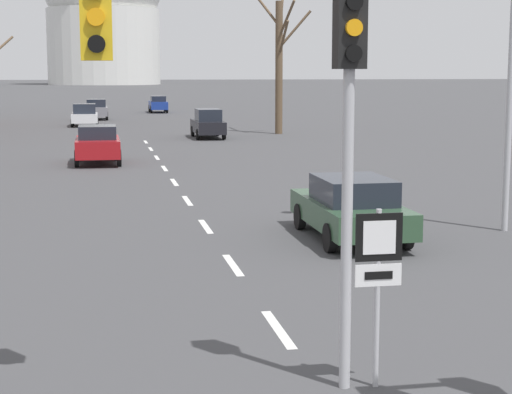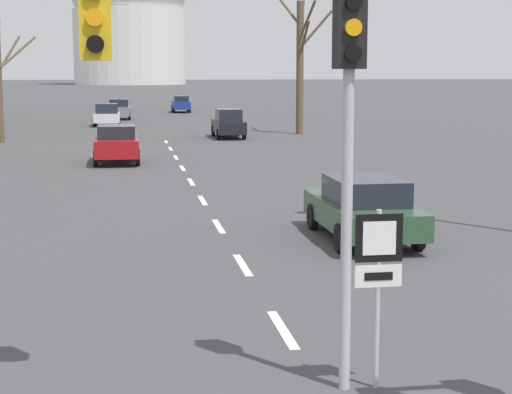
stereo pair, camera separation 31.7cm
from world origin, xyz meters
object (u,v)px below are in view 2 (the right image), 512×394
at_px(sedan_far_left, 117,144).
at_px(sedan_distant_centre, 181,104).
at_px(sedan_near_left, 119,109).
at_px(sedan_near_right, 228,123).
at_px(traffic_signal_near_left, 2,64).
at_px(sedan_mid_centre, 107,115).
at_px(sedan_far_right, 363,208).
at_px(route_sign_post, 378,269).
at_px(traffic_signal_centre_tall, 349,108).

distance_m(sedan_far_left, sedan_distant_centre, 46.26).
distance_m(sedan_near_left, sedan_far_left, 34.62).
distance_m(sedan_near_right, sedan_distant_centre, 32.44).
xyz_separation_m(traffic_signal_near_left, sedan_near_right, (7.56, 40.77, -3.19)).
bearing_deg(sedan_mid_centre, sedan_near_left, 84.41).
height_order(sedan_near_left, sedan_far_right, sedan_near_left).
bearing_deg(sedan_far_right, traffic_signal_near_left, -126.93).
bearing_deg(traffic_signal_near_left, sedan_near_right, 79.50).
relative_size(route_sign_post, sedan_near_left, 0.55).
bearing_deg(route_sign_post, sedan_distant_centre, 88.07).
bearing_deg(sedan_far_right, sedan_distant_centre, 90.01).
relative_size(traffic_signal_centre_tall, sedan_mid_centre, 1.31).
relative_size(route_sign_post, sedan_far_right, 0.50).
relative_size(traffic_signal_centre_tall, traffic_signal_near_left, 0.94).
bearing_deg(sedan_distant_centre, traffic_signal_near_left, -95.38).
bearing_deg(traffic_signal_centre_tall, sedan_far_right, 72.77).
bearing_deg(sedan_far_right, sedan_mid_centre, 98.67).
xyz_separation_m(traffic_signal_near_left, sedan_near_left, (1.01, 61.93, -3.20)).
bearing_deg(sedan_far_left, sedan_distant_centre, 82.72).
distance_m(sedan_near_right, sedan_far_left, 14.95).
bearing_deg(sedan_far_right, sedan_near_right, 88.81).
relative_size(sedan_near_right, sedan_far_left, 1.11).
bearing_deg(sedan_mid_centre, traffic_signal_near_left, -90.18).
bearing_deg(sedan_distant_centre, traffic_signal_centre_tall, -92.24).
bearing_deg(traffic_signal_near_left, route_sign_post, -1.91).
xyz_separation_m(sedan_near_left, sedan_near_right, (6.55, -21.17, 0.01)).
distance_m(traffic_signal_centre_tall, traffic_signal_near_left, 4.06).
xyz_separation_m(traffic_signal_centre_tall, route_sign_post, (0.40, -0.05, -1.98)).
bearing_deg(sedan_near_right, sedan_far_left, -115.88).
xyz_separation_m(sedan_mid_centre, sedan_distant_centre, (6.73, 19.87, 0.02)).
relative_size(sedan_near_right, sedan_far_right, 0.99).
relative_size(traffic_signal_near_left, sedan_distant_centre, 1.22).
relative_size(sedan_near_right, sedan_mid_centre, 1.18).
bearing_deg(sedan_mid_centre, sedan_distant_centre, 71.29).
xyz_separation_m(route_sign_post, sedan_far_left, (-3.39, 27.46, -0.69)).
height_order(route_sign_post, sedan_near_right, route_sign_post).
xyz_separation_m(sedan_far_right, sedan_distant_centre, (-0.01, 64.02, 0.05)).
xyz_separation_m(sedan_near_right, sedan_distant_centre, (-0.67, 32.44, -0.04)).
bearing_deg(sedan_distant_centre, route_sign_post, -91.93).
xyz_separation_m(traffic_signal_near_left, sedan_far_left, (1.03, 27.31, -3.20)).
relative_size(traffic_signal_centre_tall, route_sign_post, 2.21).
xyz_separation_m(sedan_near_left, sedan_distant_centre, (5.89, 11.27, -0.03)).
height_order(sedan_near_right, sedan_far_right, sedan_near_right).
bearing_deg(traffic_signal_centre_tall, sedan_near_right, 85.06).
bearing_deg(sedan_distant_centre, sedan_near_left, -117.58).
distance_m(traffic_signal_near_left, sedan_near_right, 41.58).
height_order(traffic_signal_centre_tall, sedan_distant_centre, traffic_signal_centre_tall).
xyz_separation_m(sedan_near_left, sedan_far_left, (0.03, -34.62, 0.00)).
xyz_separation_m(route_sign_post, sedan_near_right, (3.14, 40.91, -0.69)).
bearing_deg(sedan_mid_centre, traffic_signal_centre_tall, -85.87).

